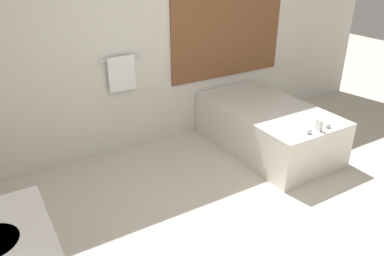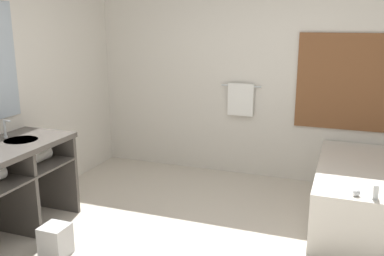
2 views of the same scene
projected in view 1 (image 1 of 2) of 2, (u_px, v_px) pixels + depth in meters
name	position (u px, v px, depth m)	size (l,w,h in m)	color
ground_plane	(258.00, 245.00, 3.18)	(16.00, 16.00, 0.00)	beige
wall_back_with_blinds	(145.00, 37.00, 4.33)	(7.40, 0.13, 2.70)	silver
bathtub	(267.00, 125.00, 4.62)	(0.99, 1.75, 0.67)	silver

